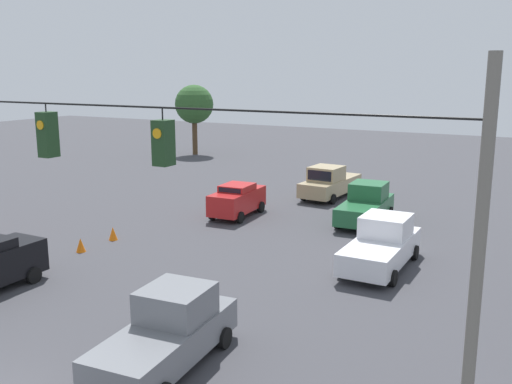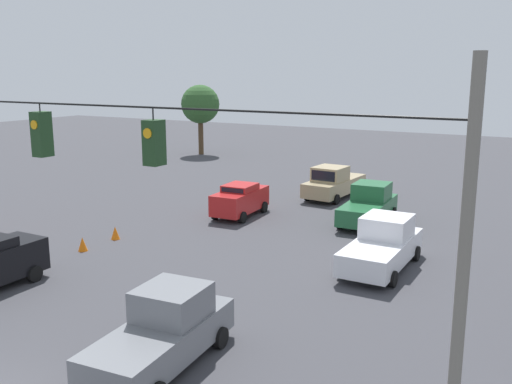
# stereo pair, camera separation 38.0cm
# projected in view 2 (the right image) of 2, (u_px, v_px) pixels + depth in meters

# --- Properties ---
(overhead_signal_span) EXTENTS (21.64, 0.38, 8.35)m
(overhead_signal_span) POSITION_uv_depth(u_px,v_px,m) (0.00, 191.00, 13.80)
(overhead_signal_span) COLOR slate
(overhead_signal_span) RESTS_ON ground_plane
(pickup_truck_white_oncoming_far) EXTENTS (2.29, 5.52, 2.12)m
(pickup_truck_white_oncoming_far) POSITION_uv_depth(u_px,v_px,m) (383.00, 245.00, 23.71)
(pickup_truck_white_oncoming_far) COLOR silver
(pickup_truck_white_oncoming_far) RESTS_ON ground_plane
(sedan_red_withflow_far) EXTENTS (2.11, 4.22, 1.84)m
(sedan_red_withflow_far) POSITION_uv_depth(u_px,v_px,m) (240.00, 199.00, 32.26)
(sedan_red_withflow_far) COLOR red
(sedan_red_withflow_far) RESTS_ON ground_plane
(pickup_truck_tan_withflow_deep) EXTENTS (2.54, 5.68, 2.12)m
(pickup_truck_tan_withflow_deep) POSITION_uv_depth(u_px,v_px,m) (333.00, 183.00, 36.92)
(pickup_truck_tan_withflow_deep) COLOR tan
(pickup_truck_tan_withflow_deep) RESTS_ON ground_plane
(pickup_truck_grey_crossing_near) EXTENTS (2.49, 5.28, 2.12)m
(pickup_truck_grey_crossing_near) POSITION_uv_depth(u_px,v_px,m) (164.00, 332.00, 15.83)
(pickup_truck_grey_crossing_near) COLOR slate
(pickup_truck_grey_crossing_near) RESTS_ON ground_plane
(pickup_truck_green_oncoming_deep) EXTENTS (2.41, 5.35, 2.12)m
(pickup_truck_green_oncoming_deep) POSITION_uv_depth(u_px,v_px,m) (369.00, 205.00, 30.78)
(pickup_truck_green_oncoming_deep) COLOR #236038
(pickup_truck_green_oncoming_deep) RESTS_ON ground_plane
(traffic_cone_second) EXTENTS (0.43, 0.43, 0.65)m
(traffic_cone_second) POSITION_uv_depth(u_px,v_px,m) (38.00, 259.00, 23.92)
(traffic_cone_second) COLOR orange
(traffic_cone_second) RESTS_ON ground_plane
(traffic_cone_third) EXTENTS (0.43, 0.43, 0.65)m
(traffic_cone_third) POSITION_uv_depth(u_px,v_px,m) (83.00, 244.00, 26.05)
(traffic_cone_third) COLOR orange
(traffic_cone_third) RESTS_ON ground_plane
(traffic_cone_fourth) EXTENTS (0.43, 0.43, 0.65)m
(traffic_cone_fourth) POSITION_uv_depth(u_px,v_px,m) (115.00, 233.00, 27.86)
(traffic_cone_fourth) COLOR orange
(traffic_cone_fourth) RESTS_ON ground_plane
(tree_horizon_left) EXTENTS (3.75, 3.75, 6.81)m
(tree_horizon_left) POSITION_uv_depth(u_px,v_px,m) (200.00, 105.00, 55.67)
(tree_horizon_left) COLOR #4C3823
(tree_horizon_left) RESTS_ON ground_plane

